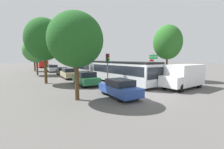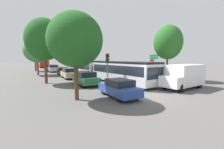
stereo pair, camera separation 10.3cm
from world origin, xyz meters
name	(u,v)px [view 1 (the left image)]	position (x,y,z in m)	size (l,w,h in m)	color
ground_plane	(143,96)	(0.00, 0.00, 0.00)	(200.00, 200.00, 0.00)	#565451
articulated_bus	(105,69)	(1.75, 9.45, 1.48)	(3.84, 17.36, 2.56)	silver
city_bus_rear	(42,63)	(-1.99, 46.85, 1.46)	(2.90, 11.79, 2.52)	red
queued_car_blue	(119,88)	(-1.79, 0.67, 0.69)	(1.80, 3.95, 1.35)	#284799
queued_car_green	(85,78)	(-2.10, 6.84, 0.76)	(1.99, 4.37, 1.49)	#236638
queued_car_tan	(69,73)	(-2.09, 13.39, 0.76)	(2.00, 4.39, 1.50)	tan
queued_car_black	(62,71)	(-1.75, 19.27, 0.69)	(1.81, 3.99, 1.37)	black
queued_car_silver	(53,68)	(-2.21, 25.93, 0.78)	(2.05, 4.52, 1.55)	#B7BABF
queued_car_graphite	(49,67)	(-2.10, 32.02, 0.72)	(1.90, 4.17, 1.43)	#47474C
white_van	(184,76)	(5.41, 0.15, 1.24)	(5.14, 2.35, 2.31)	white
traffic_light	(108,62)	(-0.37, 4.94, 2.50)	(0.37, 0.39, 3.40)	#56595E
no_entry_sign	(151,66)	(6.39, 5.37, 1.88)	(0.70, 0.08, 2.82)	#56595E
direction_sign_post	(153,61)	(8.22, 6.76, 2.55)	(0.28, 1.39, 3.60)	#56595E
tree_left_near	(76,40)	(-4.80, 1.52, 4.15)	(3.74, 3.74, 6.04)	#51381E
tree_left_mid	(44,39)	(-5.66, 10.24, 5.06)	(4.21, 4.21, 7.48)	#51381E
tree_left_far	(36,50)	(-5.66, 20.62, 4.34)	(4.39, 4.39, 6.49)	#51381E
tree_left_distant	(34,52)	(-5.41, 30.27, 4.49)	(4.35, 4.35, 7.06)	#51381E
tree_right_near	(167,43)	(8.47, 4.69, 4.90)	(3.68, 3.68, 7.26)	#51381E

